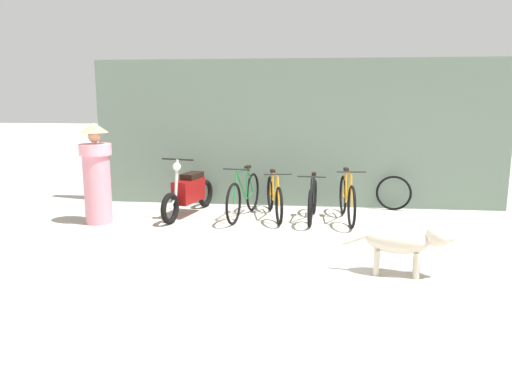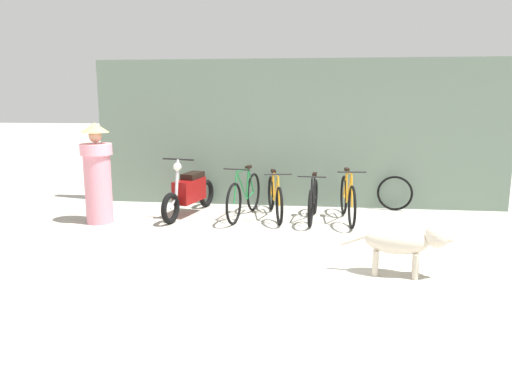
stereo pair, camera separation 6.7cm
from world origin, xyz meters
The scene contains 10 objects.
ground_plane centered at (0.00, 0.00, 0.00)m, with size 60.00×60.00×0.00m, color #B7B2A5.
shop_wall_back centered at (0.00, 3.43, 1.37)m, with size 7.70×0.20×2.74m.
bicycle_0 centered at (-0.86, 2.34, 0.37)m, with size 0.47×1.72×0.90m.
bicycle_1 centered at (-0.33, 2.42, 0.34)m, with size 0.52×1.69×0.82m.
bicycle_2 centered at (0.33, 2.28, 0.33)m, with size 0.46×1.58×0.81m.
bicycle_3 centered at (0.90, 2.29, 0.37)m, with size 0.46×1.68×0.90m.
motorcycle centered at (-1.84, 2.39, 0.41)m, with size 0.62×1.85×1.05m.
stray_dog centered at (1.41, -0.27, 0.42)m, with size 1.28×0.43×0.64m.
person_in_robes centered at (-3.18, 1.67, 0.84)m, with size 0.60×0.60×1.65m.
spare_tire_left centered at (1.80, 3.18, 0.32)m, with size 0.64×0.18×0.64m.
Camera 2 is at (0.39, -6.00, 2.08)m, focal length 35.00 mm.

